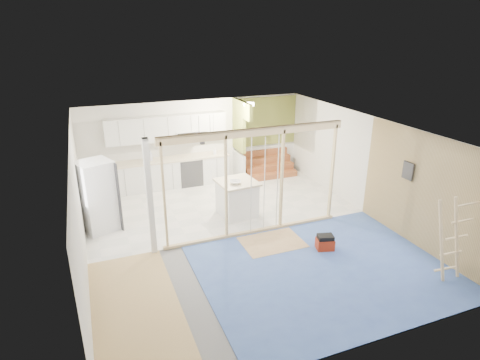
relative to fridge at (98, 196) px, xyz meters
name	(u,v)px	position (x,y,z in m)	size (l,w,h in m)	color
room	(243,185)	(3.11, -1.55, 0.42)	(7.01, 8.01, 2.61)	slate
floor_overlays	(244,233)	(3.18, -1.49, -0.87)	(7.00, 8.00, 0.03)	silver
stud_frame	(231,174)	(2.83, -1.55, 0.73)	(4.66, 0.14, 2.60)	#DBCC86
base_cabinets	(149,179)	(1.50, 1.81, -0.41)	(4.45, 2.24, 0.93)	silver
upper_cabinets	(169,129)	(2.27, 2.27, 0.94)	(3.60, 0.41, 0.85)	silver
green_partition	(259,148)	(5.15, 2.11, 0.07)	(2.25, 1.51, 2.60)	olive
pot_rack	(205,137)	(2.80, 0.34, 1.12)	(0.52, 0.52, 0.72)	black
sheathing_panel	(428,195)	(6.59, -3.55, 0.42)	(0.02, 4.00, 2.60)	tan
electrical_panel	(408,171)	(6.54, -2.95, 0.77)	(0.04, 0.30, 0.40)	#37383C
ceiling_light	(249,104)	(4.51, 1.45, 1.66)	(0.32, 0.32, 0.08)	#FFEABF
fridge	(98,196)	(0.00, 0.00, 0.00)	(0.99, 0.96, 1.76)	white
island	(237,198)	(3.39, -0.45, -0.41)	(1.05, 1.05, 0.95)	white
bowl	(235,182)	(3.30, -0.59, 0.11)	(0.29, 0.29, 0.07)	white
soap_bottle_a	(150,155)	(1.63, 2.15, 0.22)	(0.13, 0.13, 0.33)	silver
soap_bottle_b	(215,151)	(3.62, 2.07, 0.15)	(0.09, 0.09, 0.19)	white
toolbox	(325,243)	(4.57, -2.84, -0.71)	(0.44, 0.37, 0.36)	#98250E
ladder	(451,239)	(6.12, -4.67, 0.01)	(0.92, 0.18, 1.74)	#E1C189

